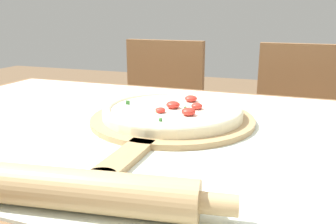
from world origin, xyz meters
The scene contains 7 objects.
dining_table centered at (0.00, 0.00, 0.65)m, with size 1.40×0.87×0.76m.
towel_cloth centered at (0.00, 0.00, 0.76)m, with size 1.32×0.79×0.00m.
pizza_peel centered at (0.03, 0.03, 0.77)m, with size 0.37×0.53×0.01m.
pizza centered at (0.03, 0.05, 0.79)m, with size 0.32×0.32×0.04m.
rolling_pin centered at (0.02, -0.35, 0.79)m, with size 0.44×0.10×0.05m.
chair_left centered at (-0.30, 0.80, 0.51)m, with size 0.41×0.41×0.89m.
chair_right centered at (0.32, 0.80, 0.51)m, with size 0.41×0.41×0.89m.
Camera 1 is at (0.28, -0.68, 1.00)m, focal length 38.00 mm.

